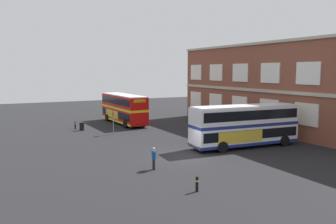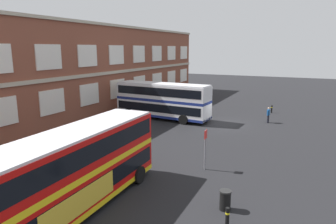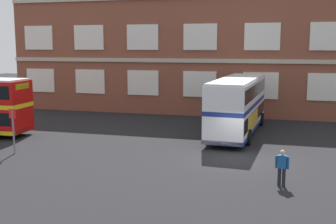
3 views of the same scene
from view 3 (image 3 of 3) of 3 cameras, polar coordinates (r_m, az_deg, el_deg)
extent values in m
plane|color=black|center=(26.48, 9.62, -5.14)|extent=(120.00, 120.00, 0.00)
cube|color=brown|center=(41.65, 12.71, 7.15)|extent=(48.39, 8.00, 10.48)
cube|color=#B2A893|center=(37.58, 12.43, 6.67)|extent=(48.39, 0.16, 0.36)
cube|color=silver|center=(44.31, -16.74, 4.09)|extent=(3.01, 0.12, 2.31)
cube|color=silver|center=(41.73, -10.43, 4.05)|extent=(3.01, 0.12, 2.31)
cube|color=silver|center=(39.72, -3.39, 3.94)|extent=(3.01, 0.12, 2.31)
cube|color=silver|center=(38.36, 4.27, 3.76)|extent=(3.01, 0.12, 2.31)
cube|color=silver|center=(37.73, 12.32, 3.49)|extent=(3.01, 0.12, 2.31)
cube|color=silver|center=(37.86, 20.49, 3.15)|extent=(3.01, 0.12, 2.31)
cube|color=silver|center=(44.18, -16.98, 9.52)|extent=(3.01, 0.12, 2.31)
cube|color=silver|center=(41.60, -10.59, 9.81)|extent=(3.01, 0.12, 2.31)
cube|color=silver|center=(39.58, -3.45, 10.00)|extent=(3.01, 0.12, 2.31)
cube|color=silver|center=(38.22, 4.34, 10.03)|extent=(3.01, 0.12, 2.31)
cube|color=silver|center=(37.58, 12.54, 9.87)|extent=(3.01, 0.12, 2.31)
cube|color=silver|center=(37.71, 20.84, 9.50)|extent=(3.01, 0.12, 2.31)
cube|color=yellow|center=(30.99, -19.00, 3.30)|extent=(0.11, 1.66, 0.40)
cylinder|color=black|center=(33.33, -19.93, -1.73)|extent=(1.05, 0.35, 1.04)
cube|color=silver|center=(31.17, 9.32, -0.70)|extent=(3.26, 11.14, 1.75)
cube|color=black|center=(31.14, 9.33, -0.32)|extent=(3.27, 10.71, 0.90)
cube|color=navy|center=(31.02, 9.37, 1.16)|extent=(3.26, 11.14, 0.30)
cube|color=silver|center=(30.91, 9.42, 2.86)|extent=(3.26, 11.14, 1.55)
cube|color=black|center=(30.90, 9.42, 3.00)|extent=(3.27, 10.71, 0.90)
cube|color=navy|center=(31.30, 9.29, -2.03)|extent=(3.28, 11.14, 0.28)
cube|color=silver|center=(30.83, 9.46, 4.40)|extent=(3.14, 10.92, 0.12)
cube|color=gold|center=(29.68, 11.36, -1.07)|extent=(0.34, 4.83, 1.10)
cube|color=yellow|center=(36.26, 10.86, 4.38)|extent=(1.66, 0.17, 0.40)
cylinder|color=black|center=(34.88, 12.42, -0.95)|extent=(0.39, 1.06, 1.04)
cylinder|color=black|center=(35.24, 8.30, -0.73)|extent=(0.39, 1.06, 1.04)
cylinder|color=black|center=(27.91, 10.74, -3.34)|extent=(0.39, 1.06, 1.04)
cylinder|color=black|center=(28.36, 5.63, -3.03)|extent=(0.39, 1.06, 1.04)
cylinder|color=black|center=(20.27, 15.29, -8.47)|extent=(0.18, 0.18, 0.85)
cylinder|color=black|center=(20.30, 14.72, -8.42)|extent=(0.18, 0.18, 0.85)
cube|color=#194C8C|center=(20.09, 15.09, -6.47)|extent=(0.43, 0.30, 0.60)
cylinder|color=#194C8C|center=(20.06, 15.82, -6.61)|extent=(0.13, 0.13, 0.57)
cylinder|color=#194C8C|center=(20.13, 14.35, -6.49)|extent=(0.13, 0.13, 0.57)
sphere|color=tan|center=(19.98, 15.14, -5.25)|extent=(0.22, 0.22, 0.22)
cylinder|color=slate|center=(26.70, -20.05, -2.47)|extent=(0.10, 0.10, 2.70)
cube|color=red|center=(26.50, -20.19, -0.21)|extent=(0.44, 0.04, 0.56)
camera|label=1|loc=(25.05, 85.41, 3.13)|focal=37.57mm
camera|label=2|loc=(36.89, -51.03, 8.07)|focal=32.62mm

